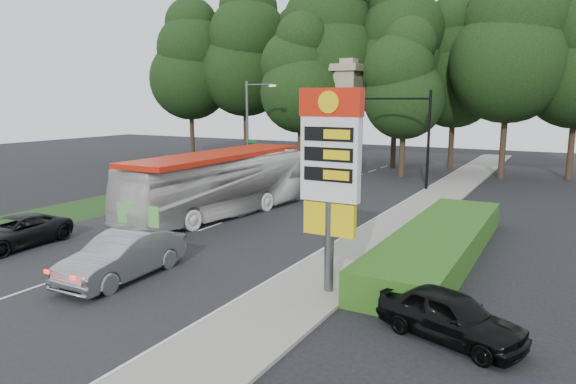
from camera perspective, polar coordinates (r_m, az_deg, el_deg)
The scene contains 22 objects.
ground at distance 21.66m, azimuth -20.88°, elevation -7.89°, with size 120.00×120.00×0.00m, color black.
road_surface at distance 30.46m, azimuth -3.47°, elevation -2.11°, with size 14.00×80.00×0.02m, color black.
sidewalk_right at distance 26.97m, azimuth 12.00°, elevation -3.81°, with size 3.00×80.00×0.12m, color gray.
grass_verge_left at distance 40.73m, azimuth -10.27°, elevation 0.85°, with size 5.00×50.00×0.02m, color #193814.
hedge at distance 22.36m, azimuth 16.41°, elevation -5.46°, with size 3.00×14.00×1.20m, color #2C5316.
gas_station_pylon at distance 16.68m, azimuth 4.72°, elevation 3.20°, with size 2.10×0.45×6.85m.
traffic_signal_mast at distance 38.56m, azimuth 13.50°, elevation 7.20°, with size 6.10×0.35×7.20m.
streetlight_signs at distance 42.02m, azimuth -4.29°, elevation 7.34°, with size 2.75×0.98×8.00m.
monument at distance 46.74m, azimuth 6.34°, elevation 8.40°, with size 3.00×3.00×10.05m.
tree_far_west at distance 59.89m, azimuth -10.86°, elevation 13.99°, with size 8.96×8.96×17.60m.
tree_west_mid at distance 58.01m, azimuth -4.85°, elevation 15.26°, with size 9.80×9.80×19.25m.
tree_west_near at distance 56.56m, azimuth 1.56°, elevation 13.72°, with size 8.40×8.40×16.50m.
tree_center_left at distance 50.97m, azimuth 4.61°, elevation 16.36°, with size 10.08×10.08×19.80m.
tree_center_right at distance 50.60m, azimuth 11.99°, elevation 15.08°, with size 9.24×9.24×18.15m.
tree_east_near at distance 51.20m, azimuth 18.11°, elevation 13.25°, with size 8.12×8.12×15.95m.
tree_east_mid at distance 46.65m, azimuth 23.50°, elevation 15.34°, with size 9.52×9.52×18.70m.
tree_monument_left at distance 47.56m, azimuth 1.39°, elevation 12.80°, with size 7.28×7.28×14.30m.
tree_monument_right at distance 44.44m, azimuth 12.86°, elevation 11.88°, with size 6.72×6.72×13.20m.
transit_bus at distance 29.13m, azimuth -7.60°, elevation 0.82°, with size 3.01×12.85×3.58m, color silver.
sedan_silver at distance 19.81m, azimuth -17.90°, elevation -6.78°, with size 1.81×5.19×1.71m, color #929599.
suv_charcoal at distance 25.89m, azimuth -28.12°, elevation -3.95°, with size 2.29×4.96×1.38m, color black.
parked_car_black at distance 14.99m, azimuth 17.58°, elevation -12.95°, with size 1.64×4.07×1.39m, color black.
Camera 1 is at (15.98, -13.12, 6.44)m, focal length 32.00 mm.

